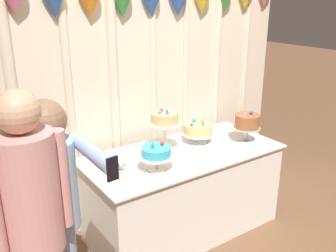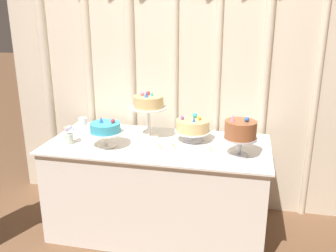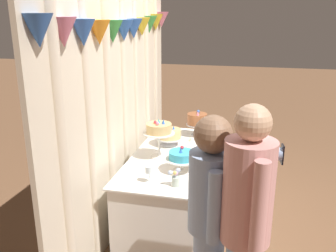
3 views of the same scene
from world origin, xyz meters
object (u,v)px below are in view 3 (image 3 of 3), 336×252
Objects in this scene: cake_table at (175,189)px; wine_glass at (149,170)px; cake_display_midright at (169,134)px; guest_man_dark_suit at (245,230)px; flower_vase at (175,178)px; guest_girl_blue_dress at (211,218)px; cake_display_midleft at (159,130)px; tealight_far_left at (185,153)px; tealight_near_left at (184,149)px; cake_display_leftmost at (182,157)px; tealight_near_right at (190,140)px; cake_display_rightmost at (197,120)px.

cake_table is 0.84m from wine_glass.
guest_man_dark_suit reaches higher than cake_display_midright.
guest_girl_blue_dress is (-0.62, -0.37, 0.05)m from flower_vase.
cake_table is at bearing -51.44° from cake_display_midleft.
guest_girl_blue_dress is at bearing -162.40° from tealight_far_left.
tealight_near_left is at bearing -39.69° from cake_display_midleft.
cake_display_midright reaches higher than flower_vase.
cake_display_leftmost is (-0.38, -0.15, 0.53)m from cake_table.
flower_vase is (-0.02, -0.23, -0.04)m from wine_glass.
tealight_near_left is 1.21× the size of tealight_near_right.
cake_display_leftmost reaches higher than cake_display_midright.
wine_glass is at bearing 43.01° from guest_girl_blue_dress.
guest_man_dark_suit is (-0.80, -0.59, 0.10)m from flower_vase.
guest_man_dark_suit reaches higher than flower_vase.
cake_display_rightmost is 2.09× the size of wine_glass.
cake_display_leftmost is 0.17× the size of guest_man_dark_suit.
cake_table is at bearing 168.99° from tealight_near_right.
guest_girl_blue_dress reaches higher than tealight_far_left.
tealight_near_left is 0.03× the size of guest_man_dark_suit.
guest_man_dark_suit is (-0.17, -0.22, 0.05)m from guest_girl_blue_dress.
guest_girl_blue_dress is (-0.93, -0.38, -0.01)m from cake_display_leftmost.
tealight_near_right is at bearing 14.24° from guest_girl_blue_dress.
cake_display_leftmost is 0.73× the size of cake_display_midleft.
flower_vase is at bearing -176.36° from tealight_near_right.
guest_man_dark_suit is at bearing -156.98° from tealight_far_left.
guest_girl_blue_dress is at bearing -157.84° from cake_display_leftmost.
cake_display_leftmost is 1.97× the size of wine_glass.
guest_girl_blue_dress is at bearing -157.52° from cake_display_midright.
cake_display_rightmost is 0.28m from tealight_near_right.
cake_display_leftmost is at bearing -157.06° from cake_display_midright.
flower_vase is at bearing -175.43° from tealight_far_left.
tealight_near_right is (-0.21, 0.04, -0.18)m from cake_display_rightmost.
guest_man_dark_suit is (-1.10, -0.60, 0.04)m from cake_display_leftmost.
cake_display_leftmost is at bearing -158.97° from cake_table.
tealight_far_left is at bearing -66.73° from cake_table.
cake_display_midleft reaches higher than flower_vase.
cake_display_midleft is at bearing 160.92° from cake_display_rightmost.
guest_man_dark_suit reaches higher than cake_display_midleft.
cake_display_rightmost reaches higher than tealight_far_left.
flower_vase reaches higher than tealight_near_left.
tealight_far_left is at bearing 6.72° from cake_display_leftmost.
guest_girl_blue_dress is at bearing 51.85° from guest_man_dark_suit.
flower_vase is at bearing -153.29° from cake_display_midleft.
wine_glass is at bearing 173.75° from cake_table.
cake_display_leftmost is at bearing 1.61° from flower_vase.
cake_display_rightmost is at bearing -33.16° from cake_display_midright.
tealight_near_left is 0.03× the size of guest_girl_blue_dress.
tealight_near_right is 0.02× the size of guest_man_dark_suit.
cake_table is 0.42m from tealight_far_left.
cake_display_rightmost is 7.45× the size of tealight_far_left.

